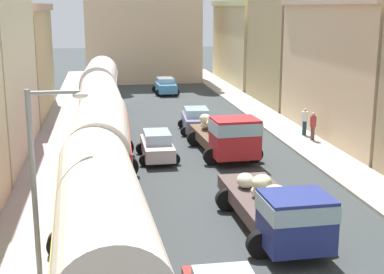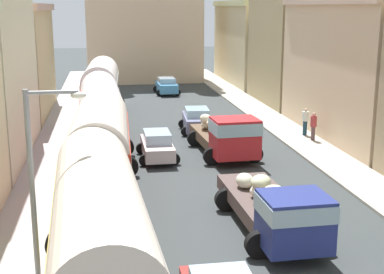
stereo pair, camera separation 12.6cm
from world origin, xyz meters
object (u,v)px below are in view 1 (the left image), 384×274
object	(u,v)px
cargo_truck_0	(278,208)
car_3	(157,145)
pedestrian_1	(305,121)
car_1	(165,86)
parked_bus_3	(100,86)
parked_bus_1	(101,145)
parked_bus_0	(102,231)
streetlamp_near	(42,167)
car_0	(196,120)
cargo_truck_1	(227,135)
pedestrian_2	(313,125)
parked_bus_2	(101,109)

from	to	relation	value
cargo_truck_0	car_3	bearing A→B (deg)	105.71
pedestrian_1	car_1	bearing A→B (deg)	109.22
parked_bus_3	car_1	size ratio (longest dim) A/B	2.21
parked_bus_1	car_1	xyz separation A→B (m)	(5.90, 27.71, -1.47)
parked_bus_0	streetlamp_near	xyz separation A→B (m)	(-1.64, 1.81, 1.30)
car_0	parked_bus_3	bearing A→B (deg)	133.12
parked_bus_1	streetlamp_near	world-z (taller)	streetlamp_near
parked_bus_1	pedestrian_1	xyz separation A→B (m)	(12.41, 9.03, -1.20)
cargo_truck_1	car_3	world-z (taller)	cargo_truck_1
pedestrian_2	streetlamp_near	bearing A→B (deg)	-133.41
pedestrian_1	parked_bus_1	bearing A→B (deg)	-143.95
parked_bus_1	cargo_truck_1	bearing A→B (deg)	38.22
cargo_truck_0	car_3	world-z (taller)	cargo_truck_0
cargo_truck_1	pedestrian_1	bearing A→B (deg)	33.44
car_3	parked_bus_1	bearing A→B (deg)	-117.98
car_0	car_3	world-z (taller)	car_0
pedestrian_1	pedestrian_2	xyz separation A→B (m)	(0.01, -1.36, 0.01)
parked_bus_1	car_1	size ratio (longest dim) A/B	2.12
cargo_truck_1	parked_bus_3	bearing A→B (deg)	117.24
parked_bus_0	parked_bus_1	distance (m)	9.00
parked_bus_0	pedestrian_2	distance (m)	20.81
parked_bus_1	cargo_truck_1	world-z (taller)	parked_bus_1
cargo_truck_0	parked_bus_1	bearing A→B (deg)	137.18
parked_bus_0	streetlamp_near	distance (m)	2.77
car_3	pedestrian_2	bearing A→B (deg)	13.19
cargo_truck_1	car_0	distance (m)	6.40
car_1	pedestrian_1	xyz separation A→B (m)	(6.51, -18.68, 0.26)
parked_bus_0	car_3	distance (m)	14.79
parked_bus_3	streetlamp_near	size ratio (longest dim) A/B	1.53
parked_bus_2	car_0	bearing A→B (deg)	22.90
parked_bus_2	parked_bus_0	bearing A→B (deg)	-90.00
cargo_truck_0	car_0	distance (m)	17.09
car_0	pedestrian_1	bearing A→B (deg)	-21.57
parked_bus_1	parked_bus_2	size ratio (longest dim) A/B	0.97
cargo_truck_0	cargo_truck_1	world-z (taller)	cargo_truck_1
parked_bus_3	car_0	distance (m)	8.95
parked_bus_0	cargo_truck_1	distance (m)	15.68
cargo_truck_0	parked_bus_0	bearing A→B (deg)	-149.91
pedestrian_2	car_3	bearing A→B (deg)	-166.81
parked_bus_1	car_0	world-z (taller)	parked_bus_1
parked_bus_0	pedestrian_1	distance (m)	21.92
parked_bus_0	parked_bus_3	bearing A→B (deg)	90.00
car_1	pedestrian_2	world-z (taller)	pedestrian_2
parked_bus_0	parked_bus_3	size ratio (longest dim) A/B	1.16
parked_bus_0	car_3	size ratio (longest dim) A/B	2.58
car_3	pedestrian_1	bearing A→B (deg)	20.69
parked_bus_1	streetlamp_near	size ratio (longest dim) A/B	1.47
cargo_truck_1	car_1	xyz separation A→B (m)	(-0.70, 22.52, -0.48)
parked_bus_2	pedestrian_1	xyz separation A→B (m)	(12.41, 0.03, -1.10)
cargo_truck_0	pedestrian_2	bearing A→B (deg)	64.01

